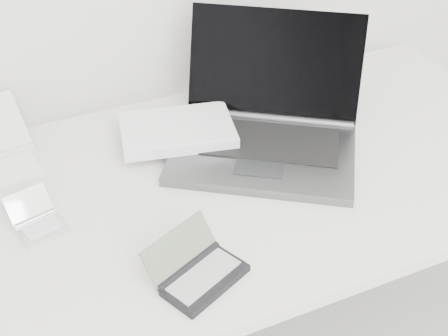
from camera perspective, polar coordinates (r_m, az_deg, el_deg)
name	(u,v)px	position (r m, az deg, el deg)	size (l,w,h in m)	color
desk	(229,192)	(1.46, 0.43, -2.20)	(1.60, 0.80, 0.73)	white
laptop_large	(245,128)	(1.51, 1.89, 3.67)	(0.63, 0.57, 0.28)	#56585B
pda_silver	(38,223)	(1.34, -16.61, -4.82)	(0.12, 0.13, 0.07)	silver
palmtop_charcoal	(198,272)	(1.18, -2.38, -9.46)	(0.20, 0.19, 0.08)	black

